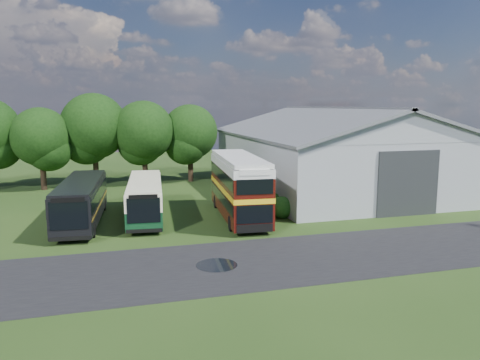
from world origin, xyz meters
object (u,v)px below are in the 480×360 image
object	(u,v)px
bus_maroon_double	(239,187)
bus_green_single	(145,198)
bus_dark_single	(82,201)
storage_shed	(334,148)

from	to	relation	value
bus_maroon_double	bus_green_single	bearing A→B (deg)	170.10
bus_green_single	bus_dark_single	xyz separation A→B (m)	(-4.48, -0.33, 0.10)
bus_dark_single	storage_shed	bearing A→B (deg)	22.68
storage_shed	bus_maroon_double	bearing A→B (deg)	-143.85
storage_shed	bus_maroon_double	size ratio (longest dim) A/B	2.25
bus_maroon_double	bus_dark_single	distance (m)	11.34
bus_green_single	bus_dark_single	distance (m)	4.49
storage_shed	bus_green_single	world-z (taller)	storage_shed
storage_shed	bus_dark_single	world-z (taller)	storage_shed
storage_shed	bus_maroon_double	world-z (taller)	storage_shed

